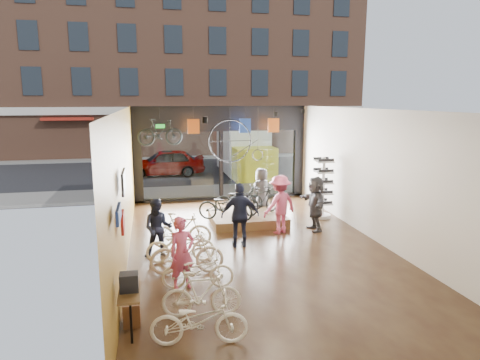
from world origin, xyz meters
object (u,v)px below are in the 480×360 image
object	(u,v)px
display_bike_right	(239,199)
hung_bike	(160,132)
floor_bike_4	(181,245)
display_bike_mid	(262,201)
floor_bike_3	(187,253)
customer_0	(182,253)
display_platform	(248,219)
display_bike_left	(225,206)
customer_1	(158,228)
floor_bike_1	(202,294)
customer_2	(240,215)
customer_5	(315,204)
sunglasses_rack	(323,188)
floor_bike_2	(198,270)
box_truck	(246,153)
floor_bike_0	(199,320)
street_car	(165,162)
customer_3	(280,204)
floor_bike_5	(181,230)
customer_4	(261,191)

from	to	relation	value
display_bike_right	hung_bike	bearing A→B (deg)	63.83
floor_bike_4	display_bike_mid	world-z (taller)	display_bike_mid
floor_bike_3	customer_0	size ratio (longest dim) A/B	1.08
display_platform	display_bike_left	distance (m)	1.16
floor_bike_3	customer_1	xyz separation A→B (m)	(-0.63, 1.27, 0.26)
floor_bike_3	customer_0	bearing A→B (deg)	171.55
floor_bike_1	floor_bike_4	world-z (taller)	same
customer_2	customer_5	size ratio (longest dim) A/B	1.05
sunglasses_rack	customer_0	bearing A→B (deg)	-130.27
floor_bike_2	box_truck	bearing A→B (deg)	-9.61
floor_bike_0	floor_bike_3	world-z (taller)	floor_bike_3
display_bike_left	display_bike_mid	world-z (taller)	display_bike_left
floor_bike_4	customer_1	world-z (taller)	customer_1
box_truck	display_bike_left	world-z (taller)	box_truck
floor_bike_4	street_car	bearing A→B (deg)	2.52
floor_bike_3	customer_1	world-z (taller)	customer_1
display_platform	floor_bike_2	bearing A→B (deg)	-115.30
floor_bike_3	display_platform	size ratio (longest dim) A/B	0.72
floor_bike_4	customer_3	size ratio (longest dim) A/B	0.95
display_platform	customer_0	xyz separation A→B (m)	(-2.50, -4.54, 0.65)
display_bike_mid	floor_bike_2	bearing A→B (deg)	120.19
floor_bike_1	display_bike_mid	size ratio (longest dim) A/B	0.98
box_truck	customer_3	xyz separation A→B (m)	(-1.21, -9.95, -0.35)
box_truck	floor_bike_5	distance (m)	11.51
floor_bike_4	display_platform	world-z (taller)	floor_bike_4
customer_0	hung_bike	xyz separation A→B (m)	(-0.22, 6.47, 2.12)
box_truck	customer_4	xyz separation A→B (m)	(-1.15, -7.54, -0.43)
floor_bike_1	display_bike_right	distance (m)	6.70
street_car	customer_1	size ratio (longest dim) A/B	2.70
box_truck	display_platform	size ratio (longest dim) A/B	2.66
display_bike_mid	customer_3	bearing A→B (deg)	161.91
customer_3	sunglasses_rack	xyz separation A→B (m)	(1.97, 1.38, 0.15)
box_truck	customer_0	distance (m)	14.00
floor_bike_5	customer_0	bearing A→B (deg)	-176.43
customer_5	sunglasses_rack	distance (m)	1.57
floor_bike_1	sunglasses_rack	world-z (taller)	sunglasses_rack
hung_bike	customer_1	bearing A→B (deg)	171.69
display_bike_mid	floor_bike_5	bearing A→B (deg)	94.19
floor_bike_3	display_platform	world-z (taller)	floor_bike_3
display_bike_mid	customer_1	bearing A→B (deg)	96.11
box_truck	floor_bike_3	world-z (taller)	box_truck
display_platform	customer_0	world-z (taller)	customer_0
hung_bike	display_bike_left	bearing A→B (deg)	-147.60
customer_3	customer_2	bearing A→B (deg)	9.46
display_bike_mid	customer_4	xyz separation A→B (m)	(0.30, 1.24, 0.06)
floor_bike_0	customer_3	distance (m)	6.41
street_car	floor_bike_2	distance (m)	14.34
floor_bike_4	display_platform	distance (m)	3.89
display_bike_left	display_bike_mid	distance (m)	1.40
floor_bike_2	customer_5	distance (m)	5.35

